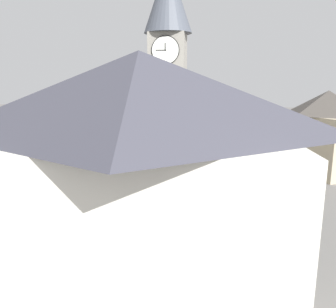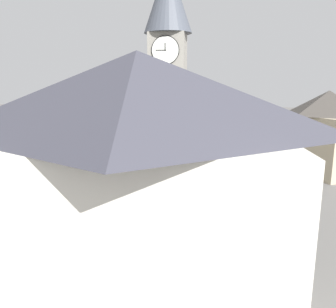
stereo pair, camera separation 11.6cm
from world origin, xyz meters
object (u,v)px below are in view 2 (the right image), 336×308
Objects in this scene: clock_tower at (168,62)px; car_white_side at (78,163)px; pedestrian at (223,182)px; building_shop_left at (326,132)px; car_blue_kerb at (135,161)px; car_silver_kerb at (137,216)px; tree at (212,162)px; lamp_post at (176,144)px; building_terrace_right at (139,201)px; car_red_corner at (62,197)px; building_corner_back at (209,114)px; car_black_far at (189,158)px.

clock_tower is 4.36× the size of car_white_side.
building_shop_left is at bearing -140.76° from pedestrian.
pedestrian reaches higher than car_blue_kerb.
car_silver_kerb is 17.11m from car_white_side.
tree reaches higher than car_white_side.
building_shop_left is (-26.38, -2.62, 3.65)m from car_white_side.
lamp_post is (15.49, 2.01, -1.43)m from building_shop_left.
building_terrace_right is at bearing 94.92° from clock_tower.
clock_tower reaches higher than car_white_side.
car_white_side is 21.00m from tree.
building_terrace_right is (3.31, 17.41, 4.44)m from pedestrian.
building_terrace_right is at bearing 104.36° from car_silver_kerb.
car_silver_kerb and car_red_corner have the same top height.
lamp_post reaches higher than car_white_side.
tree is at bearing 116.42° from clock_tower.
car_blue_kerb is at bearing -75.75° from building_terrace_right.
building_terrace_right is (-2.45, 9.58, 4.68)m from car_silver_kerb.
clock_tower is 4.36× the size of lamp_post.
building_corner_back is (-7.69, -15.13, 3.95)m from car_blue_kerb.
building_corner_back is at bearing -48.40° from building_shop_left.
building_shop_left is at bearing -172.60° from lamp_post.
car_black_far is at bearing 81.93° from building_corner_back.
car_silver_kerb is at bearing 83.74° from car_black_far.
car_red_corner is 2.56× the size of pedestrian.
tree reaches higher than car_red_corner.
car_silver_kerb is 10.94m from building_terrace_right.
car_silver_kerb is 0.96× the size of car_white_side.
tree is 1.60× the size of lamp_post.
building_shop_left is (-10.60, -8.66, 3.41)m from pedestrian.
building_terrace_right is at bearing 90.99° from car_black_far.
tree reaches higher than pedestrian.
building_terrace_right is at bearing 104.25° from car_blue_kerb.
clock_tower is at bearing -97.41° from car_silver_kerb.
car_red_corner is 0.44× the size of building_shop_left.
car_red_corner is 0.99× the size of lamp_post.
car_red_corner is at bearing -22.69° from car_silver_kerb.
car_silver_kerb is at bearing -4.27° from tree.
pedestrian is at bearing 94.98° from building_corner_back.
clock_tower is 14.78m from car_black_far.
car_blue_kerb and car_red_corner have the same top height.
clock_tower is 4.40× the size of car_red_corner.
building_terrace_right is 2.58× the size of lamp_post.
car_black_far is 0.39× the size of building_corner_back.
car_silver_kerb is 0.37× the size of building_corner_back.
car_blue_kerb is 0.44× the size of building_shop_left.
clock_tower reaches higher than car_black_far.
building_terrace_right is (-12.47, 23.45, 4.68)m from car_white_side.
building_terrace_right is at bearing 93.78° from lamp_post.
car_silver_kerb is 23.51m from building_shop_left.
car_black_far is at bearing -6.10° from building_shop_left.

